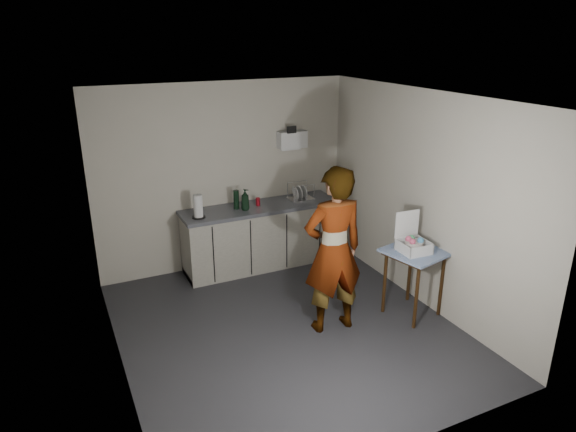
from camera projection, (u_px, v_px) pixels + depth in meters
name	position (u px, v px, depth m)	size (l,w,h in m)	color
ground	(287.00, 329.00, 5.87)	(4.00, 4.00, 0.00)	#26262B
wall_back	(225.00, 177.00, 7.12)	(3.60, 0.02, 2.60)	beige
wall_right	(421.00, 200.00, 6.16)	(0.02, 4.00, 2.60)	beige
wall_left	(111.00, 253.00, 4.70)	(0.02, 4.00, 2.60)	beige
ceiling	(287.00, 98.00, 4.99)	(3.60, 4.00, 0.01)	white
kitchen_counter	(261.00, 238.00, 7.33)	(2.24, 0.62, 0.91)	black
wall_shelf	(292.00, 140.00, 7.31)	(0.42, 0.18, 0.37)	white
side_table	(415.00, 259.00, 5.96)	(0.76, 0.76, 0.82)	#351B0C
standing_man	(333.00, 251.00, 5.60)	(0.70, 0.46, 1.91)	#B2A593
soap_bottle	(245.00, 200.00, 6.95)	(0.11, 0.11, 0.29)	black
soda_can	(258.00, 202.00, 7.15)	(0.06, 0.06, 0.11)	red
dark_bottle	(236.00, 200.00, 6.99)	(0.08, 0.08, 0.27)	black
paper_towel	(198.00, 207.00, 6.65)	(0.17, 0.17, 0.31)	black
dish_rack	(300.00, 196.00, 7.42)	(0.35, 0.26, 0.24)	silver
bakery_box	(413.00, 243.00, 5.88)	(0.33, 0.35, 0.45)	white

